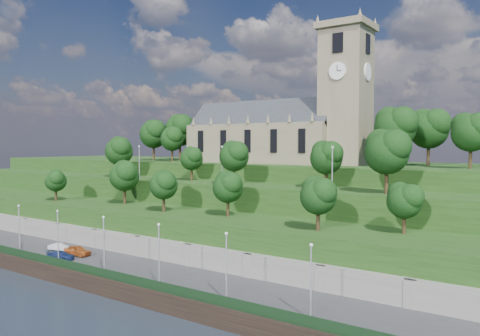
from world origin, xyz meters
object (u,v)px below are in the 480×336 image
Objects in this scene: church at (284,126)px; car_right at (61,255)px; car_left at (78,251)px; car_middle at (59,247)px.

church is 9.04× the size of car_right.
car_left is at bearing -108.65° from church.
church is 46.40m from car_left.
car_middle is 0.81× the size of car_right.
church reaches higher than car_left.
church is 49.00m from car_right.
car_middle is (-18.76, -39.34, -19.95)m from church.
car_left is 2.97m from car_right.
car_middle is at bearing 42.30° from car_right.
car_right is (0.06, -2.97, -0.14)m from car_left.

